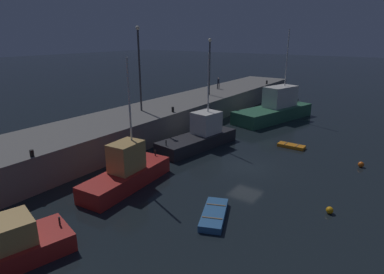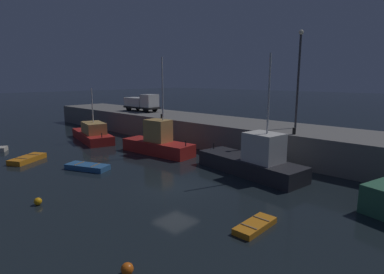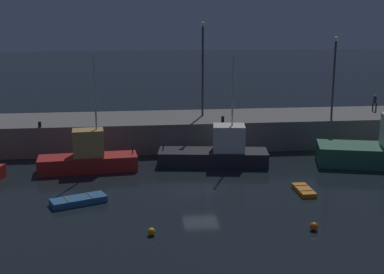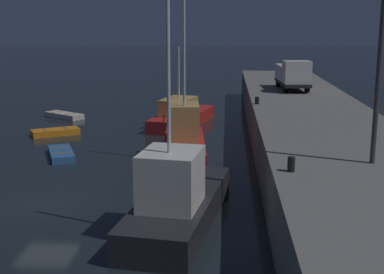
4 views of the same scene
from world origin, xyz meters
name	(u,v)px [view 2 (image 2 of 4)]	position (x,y,z in m)	size (l,w,h in m)	color
ground_plane	(175,188)	(0.00, 0.00, 0.00)	(320.00, 320.00, 0.00)	black
pier_quay	(274,140)	(0.00, 13.62, 1.36)	(74.47, 7.44, 2.73)	slate
fishing_trawler_red	(158,142)	(-8.33, 5.72, 1.11)	(7.94, 2.99, 9.28)	red
fishing_boat_blue	(93,134)	(-18.85, 4.65, 0.84)	(9.15, 4.86, 6.23)	red
fishing_boat_orange	(253,160)	(2.23, 6.27, 1.10)	(9.36, 4.10, 9.11)	#232328
dinghy_orange_near	(87,167)	(-8.42, -1.85, 0.21)	(3.82, 2.61, 0.46)	#2D6099
rowboat_white_mid	(255,226)	(7.14, -1.42, 0.16)	(1.01, 2.61, 0.35)	orange
dinghy_red_small	(27,159)	(-14.69, -4.23, 0.22)	(2.84, 3.60, 0.48)	orange
mooring_buoy_near	(38,201)	(-3.83, -7.56, 0.23)	(0.45, 0.45, 0.45)	orange
mooring_buoy_mid	(127,269)	(5.54, -7.94, 0.24)	(0.49, 0.49, 0.49)	orange
lamp_post_west	(299,73)	(2.01, 13.89, 7.86)	(0.44, 0.44, 8.88)	#38383D
utility_truck	(142,103)	(-20.48, 13.46, 3.96)	(5.68, 2.36, 2.42)	black
bollard_west	(162,116)	(-12.73, 10.23, 2.97)	(0.28, 0.28, 0.48)	black
bollard_central	(294,131)	(3.42, 10.60, 3.00)	(0.28, 0.28, 0.55)	black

